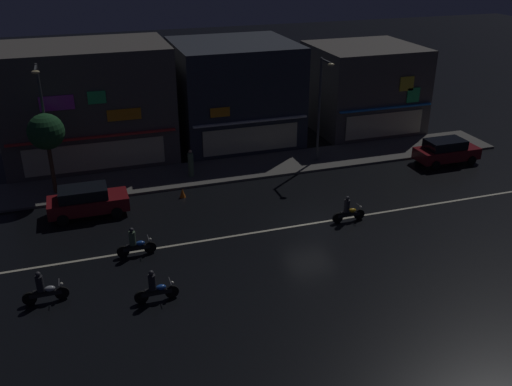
# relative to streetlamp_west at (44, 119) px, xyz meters

# --- Properties ---
(ground_plane) EXTENTS (140.00, 140.00, 0.00)m
(ground_plane) POSITION_rel_streetlamp_west_xyz_m (13.02, -8.87, -4.55)
(ground_plane) COLOR black
(lane_divider_stripe) EXTENTS (33.00, 0.16, 0.01)m
(lane_divider_stripe) POSITION_rel_streetlamp_west_xyz_m (13.02, -8.87, -4.54)
(lane_divider_stripe) COLOR beige
(lane_divider_stripe) RESTS_ON ground
(sidewalk_far) EXTENTS (34.74, 3.91, 0.14)m
(sidewalk_far) POSITION_rel_streetlamp_west_xyz_m (13.02, -0.30, -4.48)
(sidewalk_far) COLOR #5B5954
(sidewalk_far) RESTS_ON ground
(storefront_left_block) EXTENTS (10.94, 7.16, 7.74)m
(storefront_left_block) POSITION_rel_streetlamp_west_xyz_m (2.60, 5.15, -0.68)
(storefront_left_block) COLOR #56514C
(storefront_left_block) RESTS_ON ground
(storefront_center_block) EXTENTS (8.52, 8.22, 7.24)m
(storefront_center_block) POSITION_rel_streetlamp_west_xyz_m (13.02, 5.69, -0.93)
(storefront_center_block) COLOR #2D333D
(storefront_center_block) RESTS_ON ground
(storefront_right_block) EXTENTS (7.88, 7.49, 6.48)m
(storefront_right_block) POSITION_rel_streetlamp_west_xyz_m (23.44, 5.32, -1.31)
(storefront_right_block) COLOR #56514C
(storefront_right_block) RESTS_ON ground
(streetlamp_west) EXTENTS (0.44, 1.64, 7.52)m
(streetlamp_west) POSITION_rel_streetlamp_west_xyz_m (0.00, 0.00, 0.00)
(streetlamp_west) COLOR #47494C
(streetlamp_west) RESTS_ON sidewalk_far
(streetlamp_mid) EXTENTS (0.44, 1.64, 6.97)m
(streetlamp_mid) POSITION_rel_streetlamp_west_xyz_m (16.99, -0.90, -0.28)
(streetlamp_mid) COLOR #47494C
(streetlamp_mid) RESTS_ON sidewalk_far
(pedestrian_on_sidewalk) EXTENTS (0.36, 0.36, 1.79)m
(pedestrian_on_sidewalk) POSITION_rel_streetlamp_west_xyz_m (8.24, -0.75, -3.58)
(pedestrian_on_sidewalk) COLOR #4C664C
(pedestrian_on_sidewalk) RESTS_ON sidewalk_far
(street_tree) EXTENTS (2.09, 2.09, 4.86)m
(street_tree) POSITION_rel_streetlamp_west_xyz_m (0.00, -0.62, -0.64)
(street_tree) COLOR #473323
(street_tree) RESTS_ON sidewalk_far
(parked_car_near_kerb) EXTENTS (4.30, 1.98, 1.67)m
(parked_car_near_kerb) POSITION_rel_streetlamp_west_xyz_m (1.72, -4.01, -3.68)
(parked_car_near_kerb) COLOR maroon
(parked_car_near_kerb) RESTS_ON ground
(parked_car_trailing) EXTENTS (4.30, 1.98, 1.67)m
(parked_car_trailing) POSITION_rel_streetlamp_west_xyz_m (25.24, -3.53, -3.68)
(parked_car_trailing) COLOR maroon
(parked_car_trailing) RESTS_ON ground
(motorcycle_lead) EXTENTS (1.90, 0.60, 1.52)m
(motorcycle_lead) POSITION_rel_streetlamp_west_xyz_m (15.04, -9.22, -3.91)
(motorcycle_lead) COLOR black
(motorcycle_lead) RESTS_ON ground
(motorcycle_following) EXTENTS (1.90, 0.60, 1.52)m
(motorcycle_following) POSITION_rel_streetlamp_west_xyz_m (3.67, -9.19, -3.91)
(motorcycle_following) COLOR black
(motorcycle_following) RESTS_ON ground
(motorcycle_opposite_lane) EXTENTS (1.90, 0.60, 1.52)m
(motorcycle_opposite_lane) POSITION_rel_streetlamp_west_xyz_m (-0.47, -11.84, -3.91)
(motorcycle_opposite_lane) COLOR black
(motorcycle_opposite_lane) RESTS_ON ground
(motorcycle_trailing_far) EXTENTS (1.90, 0.60, 1.52)m
(motorcycle_trailing_far) POSITION_rel_streetlamp_west_xyz_m (4.00, -13.21, -3.91)
(motorcycle_trailing_far) COLOR black
(motorcycle_trailing_far) RESTS_ON ground
(traffic_cone) EXTENTS (0.36, 0.36, 0.55)m
(traffic_cone) POSITION_rel_streetlamp_west_xyz_m (7.14, -3.38, -4.27)
(traffic_cone) COLOR orange
(traffic_cone) RESTS_ON ground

